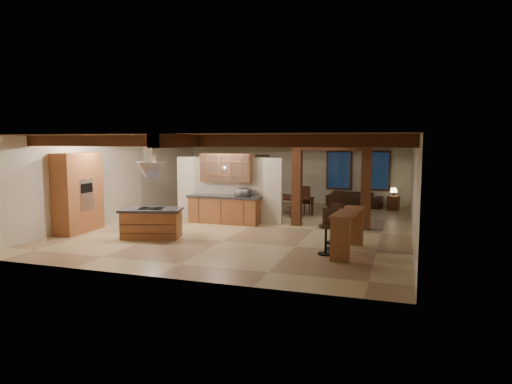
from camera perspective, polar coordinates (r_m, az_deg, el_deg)
ground at (r=14.98m, az=-0.59°, el=-4.20°), size 12.00×12.00×0.00m
room_walls at (r=14.76m, az=-0.59°, el=2.60°), size 12.00×12.00×12.00m
ceiling_beams at (r=14.73m, az=-0.60°, el=6.41°), size 10.00×12.00×0.28m
timber_posts at (r=14.65m, az=9.35°, el=2.43°), size 2.50×0.30×2.90m
partition_wall at (r=15.63m, az=-3.47°, el=0.30°), size 3.80×0.18×2.20m
pantry_cabinet at (r=14.82m, az=-21.35°, el=-0.07°), size 0.67×1.60×2.40m
back_counter at (r=15.35m, az=-3.99°, el=-2.16°), size 2.50×0.66×0.94m
upper_display_cabinet at (r=15.39m, az=-3.75°, el=3.01°), size 1.80×0.36×0.95m
range_hood at (r=13.24m, az=-13.09°, el=2.01°), size 1.10×1.10×1.40m
back_windows at (r=20.01m, az=12.61°, el=2.64°), size 2.70×0.07×1.70m
framed_art at (r=20.86m, az=0.77°, el=3.49°), size 0.65×0.05×0.85m
recessed_cans at (r=14.04m, az=-13.11°, el=6.69°), size 3.16×2.46×0.03m
kitchen_island at (r=13.41m, az=-12.94°, el=-3.77°), size 1.90×1.34×0.85m
dining_table at (r=17.30m, az=3.79°, el=-1.65°), size 2.20×1.78×0.68m
sofa at (r=19.68m, az=12.20°, el=-0.83°), size 2.34×1.15×0.66m
microwave at (r=15.04m, az=-1.65°, el=-0.04°), size 0.55×0.46×0.26m
bar_counter at (r=11.46m, az=11.43°, el=-4.01°), size 0.65×2.04×1.06m
side_table at (r=19.15m, az=16.78°, el=-1.31°), size 0.50×0.50×0.56m
table_lamp at (r=19.09m, az=16.83°, el=0.21°), size 0.27×0.27×0.32m
bar_stool_a at (r=11.27m, az=8.82°, el=-4.90°), size 0.40×0.42×1.11m
bar_stool_b at (r=12.49m, az=9.62°, el=-3.52°), size 0.43×0.43×1.23m
bar_stool_c at (r=11.81m, az=9.77°, el=-4.24°), size 0.44×0.45×1.17m
dining_chairs at (r=17.28m, az=3.80°, el=-1.01°), size 1.79×1.79×1.05m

